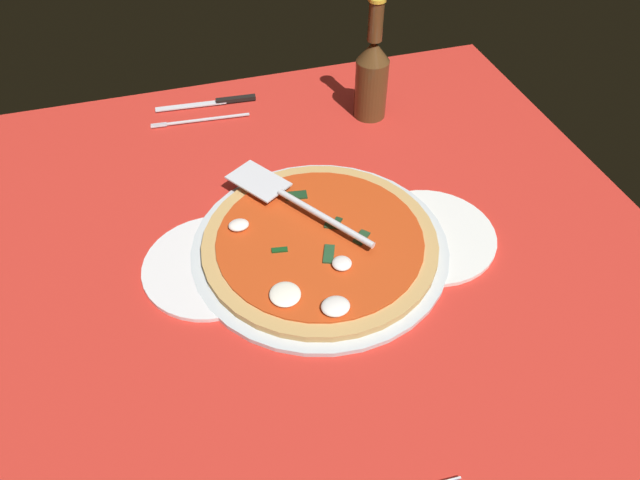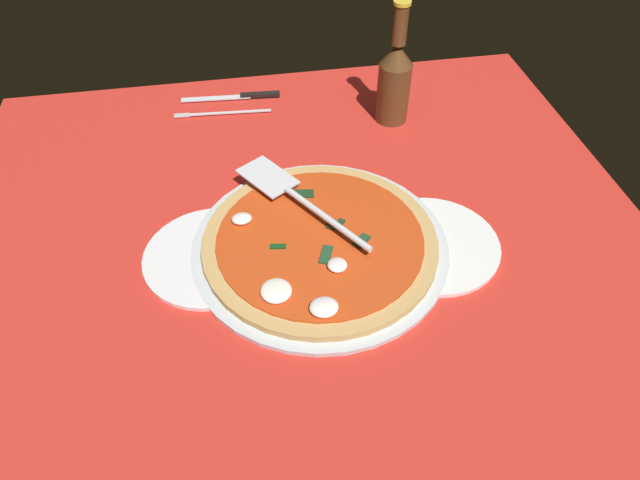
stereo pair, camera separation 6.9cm
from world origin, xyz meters
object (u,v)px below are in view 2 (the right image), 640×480
Objects in this scene: pizza at (319,242)px; beer_bottle at (395,79)px; dinner_plate_left at (212,257)px; dinner_plate_right at (432,245)px; place_setting_far at (232,106)px; pizza_server at (297,197)px.

beer_bottle is at bearing 58.52° from pizza.
dinner_plate_left is at bearing 175.88° from pizza.
pizza reaches higher than dinner_plate_right.
dinner_plate_right is 0.88× the size of beer_bottle.
pizza reaches higher than place_setting_far.
dinner_plate_right is 52.11cm from place_setting_far.
dinner_plate_left is 33.45cm from dinner_plate_right.
beer_bottle is at bearing 166.21° from place_setting_far.
dinner_plate_left and dinner_plate_right have the same top height.
dinner_plate_left is 0.96× the size of place_setting_far.
pizza is 8.80cm from pizza_server.
dinner_plate_left is 41.27cm from place_setting_far.
dinner_plate_right is at bearing -7.32° from pizza.
place_setting_far is 32.87cm from beer_bottle.
dinner_plate_left is at bearing 86.08° from place_setting_far.
dinner_plate_left is 16.11cm from pizza_server.
pizza is at bearing -4.12° from dinner_plate_left.
place_setting_far is (-27.55, 44.23, -0.14)cm from dinner_plate_right.
beer_bottle is (21.93, 24.07, 4.79)cm from pizza_server.
pizza_server reaches higher than place_setting_far.
pizza_server is 35.00cm from place_setting_far.
dinner_plate_right is at bearing -94.44° from beer_bottle.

